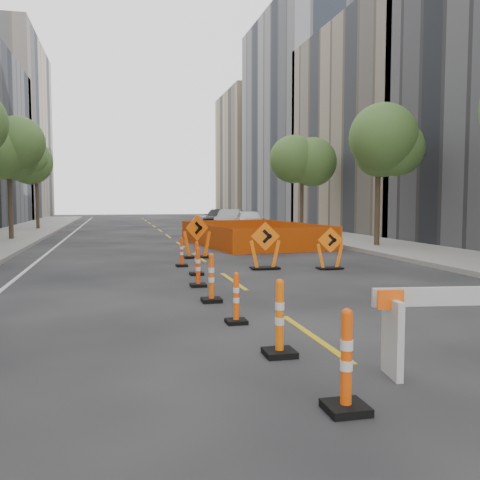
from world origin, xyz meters
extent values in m
plane|color=black|center=(0.00, 0.00, 0.00)|extent=(140.00, 140.00, 0.00)
cube|color=gray|center=(9.00, 12.00, 0.07)|extent=(4.00, 90.00, 0.15)
cube|color=gray|center=(17.00, 23.80, 7.00)|extent=(12.00, 16.00, 14.00)
cube|color=gray|center=(17.00, 40.20, 10.00)|extent=(12.00, 18.00, 20.00)
cube|color=tan|center=(17.00, 58.60, 8.00)|extent=(12.00, 14.00, 16.00)
cylinder|color=#382B1E|center=(-8.40, 20.00, 1.57)|extent=(0.24, 0.24, 3.15)
sphere|color=#42642B|center=(-8.40, 20.00, 4.55)|extent=(2.80, 2.80, 2.80)
cylinder|color=#382B1E|center=(-8.40, 30.00, 1.57)|extent=(0.24, 0.24, 3.15)
sphere|color=#42642B|center=(-8.40, 30.00, 4.55)|extent=(2.80, 2.80, 2.80)
cylinder|color=#382B1E|center=(8.40, 12.00, 1.57)|extent=(0.24, 0.24, 3.15)
sphere|color=#42642B|center=(8.40, 12.00, 4.55)|extent=(2.80, 2.80, 2.80)
cylinder|color=#382B1E|center=(8.40, 22.00, 1.57)|extent=(0.24, 0.24, 3.15)
sphere|color=#42642B|center=(8.40, 22.00, 4.55)|extent=(2.80, 2.80, 2.80)
imported|color=silver|center=(5.39, 23.54, 0.78)|extent=(2.45, 4.77, 1.55)
imported|color=#A0A0A5|center=(5.21, 28.64, 0.73)|extent=(3.19, 4.67, 1.46)
imported|color=black|center=(5.23, 33.83, 0.69)|extent=(3.30, 5.13, 1.38)
camera|label=1|loc=(-3.07, -9.97, 2.21)|focal=40.00mm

